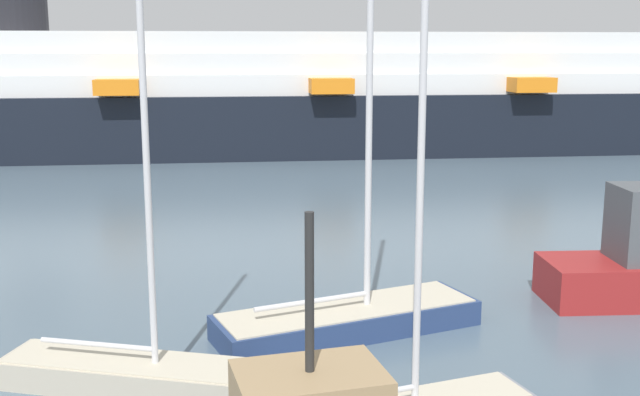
# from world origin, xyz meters

# --- Properties ---
(sailboat_1) EXTENTS (6.46, 3.41, 11.05)m
(sailboat_1) POSITION_xyz_m (-5.18, 6.96, 0.53)
(sailboat_1) COLOR #BCB29E
(sailboat_1) RESTS_ON ground_plane
(sailboat_4) EXTENTS (7.64, 4.43, 12.12)m
(sailboat_4) POSITION_xyz_m (0.13, 10.02, 0.55)
(sailboat_4) COLOR navy
(sailboat_4) RESTS_ON ground_plane
(cruise_ship) EXTENTS (80.78, 14.01, 12.81)m
(cruise_ship) POSITION_xyz_m (-4.04, 47.89, 4.05)
(cruise_ship) COLOR black
(cruise_ship) RESTS_ON ground_plane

